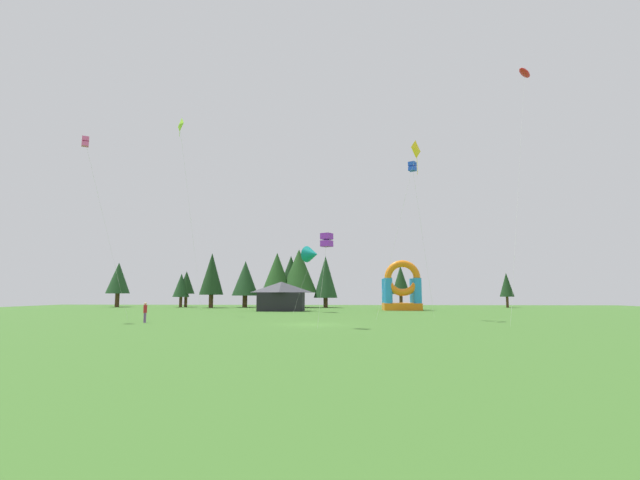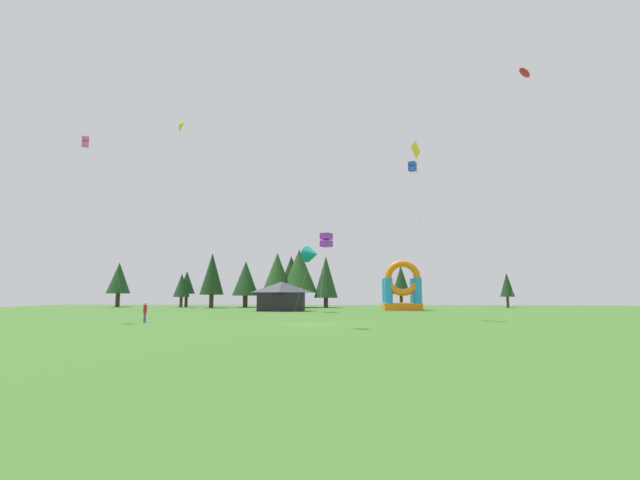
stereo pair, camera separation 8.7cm
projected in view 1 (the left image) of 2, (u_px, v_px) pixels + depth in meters
name	position (u px, v px, depth m)	size (l,w,h in m)	color
ground_plane	(312.00, 325.00, 35.93)	(120.00, 120.00, 0.00)	#3D6B28
kite_yellow_diamond	(418.00, 150.00, 44.33)	(4.96, 1.21, 17.51)	yellow
kite_red_parafoil	(525.00, 73.00, 42.81)	(5.57, 6.61, 24.09)	red
kite_blue_box	(412.00, 167.00, 45.40)	(3.12, 4.91, 15.93)	blue
kite_purple_box	(327.00, 240.00, 33.51)	(1.15, 1.59, 7.06)	purple
kite_teal_delta	(312.00, 254.00, 60.19)	(3.76, 4.10, 8.98)	#0C7F7A
kite_pink_box	(85.00, 142.00, 41.97)	(4.24, 2.91, 17.30)	#EA599E
kite_lime_diamond	(179.00, 126.00, 54.64)	(1.14, 10.08, 23.84)	#8CD826
person_midfield	(145.00, 311.00, 38.35)	(0.42, 0.42, 1.74)	#724C8C
inflatable_yellow_castle	(402.00, 291.00, 66.46)	(5.57, 4.56, 7.43)	orange
festival_tent	(281.00, 296.00, 63.24)	(6.43, 3.79, 4.16)	black
tree_row_0	(118.00, 278.00, 81.96)	(4.22, 4.22, 8.22)	#4C331E
tree_row_1	(181.00, 285.00, 80.57)	(2.95, 2.95, 6.09)	#4C331E
tree_row_2	(186.00, 283.00, 81.36)	(3.04, 3.04, 6.57)	#4C331E
tree_row_3	(212.00, 274.00, 77.68)	(4.16, 4.16, 9.58)	#4C331E
tree_row_4	(245.00, 278.00, 80.12)	(4.73, 4.73, 8.33)	#4C331E
tree_row_5	(274.00, 281.00, 81.38)	(2.93, 2.93, 7.40)	#4C331E
tree_row_6	(277.00, 274.00, 78.65)	(5.69, 5.69, 9.71)	#4C331E
tree_row_7	(291.00, 275.00, 80.33)	(4.95, 4.95, 9.30)	#4C331E
tree_row_8	(299.00, 271.00, 79.14)	(6.49, 6.49, 10.41)	#4C331E
tree_row_9	(326.00, 277.00, 78.70)	(4.19, 4.19, 9.14)	#4C331E
tree_row_10	(401.00, 280.00, 77.78)	(3.16, 3.16, 7.33)	#4C331E
tree_row_11	(506.00, 285.00, 78.59)	(2.44, 2.44, 6.15)	#4C331E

